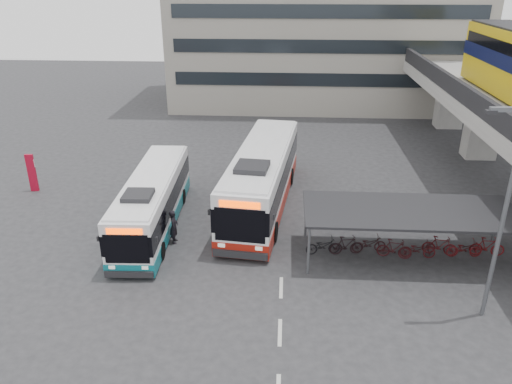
# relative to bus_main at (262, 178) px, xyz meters

# --- Properties ---
(ground) EXTENTS (120.00, 120.00, 0.00)m
(ground) POSITION_rel_bus_main_xyz_m (-1.22, -8.39, -1.77)
(ground) COLOR #28282B
(ground) RESTS_ON ground
(bike_shelter) EXTENTS (10.00, 4.00, 2.54)m
(bike_shelter) POSITION_rel_bus_main_xyz_m (7.25, -5.39, -0.47)
(bike_shelter) COLOR #595B60
(bike_shelter) RESTS_ON ground
(road_markings) EXTENTS (0.15, 7.60, 0.01)m
(road_markings) POSITION_rel_bus_main_xyz_m (1.28, -11.39, -1.77)
(road_markings) COLOR beige
(road_markings) RESTS_ON ground
(bus_main) EXTENTS (4.21, 13.14, 3.82)m
(bus_main) POSITION_rel_bus_main_xyz_m (0.00, 0.00, 0.00)
(bus_main) COLOR white
(bus_main) RESTS_ON ground
(bus_teal) EXTENTS (2.70, 10.74, 3.15)m
(bus_teal) POSITION_rel_bus_main_xyz_m (-5.74, -2.96, -0.31)
(bus_teal) COLOR white
(bus_teal) RESTS_ON ground
(pedestrian) EXTENTS (0.47, 0.68, 1.80)m
(pedestrian) POSITION_rel_bus_main_xyz_m (-4.26, -4.65, -0.87)
(pedestrian) COLOR black
(pedestrian) RESTS_ON ground
(lamp_post) EXTENTS (1.52, 0.30, 8.63)m
(lamp_post) POSITION_rel_bus_main_xyz_m (9.37, -9.77, 3.15)
(lamp_post) COLOR #595B60
(lamp_post) RESTS_ON ground
(sign_totem_north) EXTENTS (0.53, 0.20, 2.45)m
(sign_totem_north) POSITION_rel_bus_main_xyz_m (-14.56, 1.34, -0.51)
(sign_totem_north) COLOR #A00921
(sign_totem_north) RESTS_ON ground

